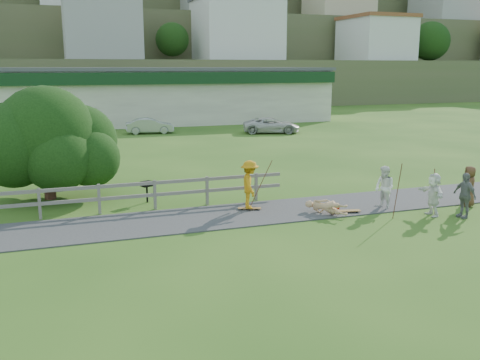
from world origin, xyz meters
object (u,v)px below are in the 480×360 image
at_px(spectator_b, 464,195).
at_px(bbq, 147,192).
at_px(skater_fallen, 326,207).
at_px(car_white, 271,125).
at_px(spectator_c, 469,186).
at_px(spectator_a, 384,188).
at_px(spectator_d, 433,194).
at_px(skater_rider, 250,187).
at_px(tree, 48,159).
at_px(car_silver, 150,126).

distance_m(spectator_b, bbq, 11.63).
relative_size(skater_fallen, car_white, 0.35).
relative_size(spectator_c, car_white, 0.35).
distance_m(spectator_a, spectator_d, 1.72).
height_order(spectator_a, spectator_b, spectator_a).
relative_size(spectator_b, bbq, 1.91).
xyz_separation_m(skater_fallen, spectator_c, (5.64, -0.70, 0.48)).
xyz_separation_m(skater_rider, spectator_c, (8.01, -2.13, -0.11)).
xyz_separation_m(car_white, tree, (-16.62, -16.95, 0.98)).
bearing_deg(spectator_b, spectator_c, 127.34).
bearing_deg(tree, spectator_c, -23.48).
height_order(skater_rider, spectator_a, skater_rider).
bearing_deg(bbq, tree, 127.55).
xyz_separation_m(skater_rider, bbq, (-3.33, 2.47, -0.46)).
bearing_deg(tree, spectator_b, -29.33).
xyz_separation_m(skater_rider, spectator_a, (4.76, -1.45, -0.07)).
bearing_deg(spectator_b, skater_fallen, -119.14).
bearing_deg(car_silver, spectator_b, -160.52).
xyz_separation_m(skater_rider, car_white, (9.73, 21.29, -0.26)).
bearing_deg(bbq, spectator_c, -46.87).
height_order(spectator_a, spectator_d, spectator_a).
height_order(spectator_a, car_silver, spectator_a).
bearing_deg(tree, car_white, 45.55).
height_order(skater_rider, skater_fallen, skater_rider).
distance_m(spectator_d, tree, 14.64).
bearing_deg(bbq, spectator_a, -50.66).
height_order(spectator_b, spectator_c, spectator_b).
bearing_deg(spectator_c, skater_rider, -71.28).
height_order(skater_fallen, spectator_a, spectator_a).
distance_m(skater_fallen, car_white, 23.88).
bearing_deg(bbq, spectator_d, -54.28).
relative_size(spectator_a, spectator_d, 1.05).
height_order(skater_rider, spectator_d, skater_rider).
bearing_deg(skater_rider, spectator_a, -95.72).
distance_m(tree, bbq, 4.19).
bearing_deg(car_silver, skater_fallen, -169.14).
bearing_deg(spectator_b, spectator_d, -129.64).
distance_m(car_silver, car_white, 9.60).
bearing_deg(skater_rider, skater_fallen, -109.80).
xyz_separation_m(car_silver, car_white, (9.14, -2.92, 0.01)).
bearing_deg(spectator_d, spectator_b, 63.51).
distance_m(skater_rider, spectator_a, 4.97).
bearing_deg(spectator_a, car_silver, 179.29).
bearing_deg(car_silver, skater_rider, -174.51).
height_order(spectator_b, tree, tree).
xyz_separation_m(spectator_c, car_white, (1.72, 23.42, -0.15)).
distance_m(skater_rider, spectator_c, 8.29).
bearing_deg(spectator_d, bbq, -112.11).
bearing_deg(skater_fallen, spectator_a, -34.37).
xyz_separation_m(spectator_c, bbq, (-11.34, 4.61, -0.35)).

